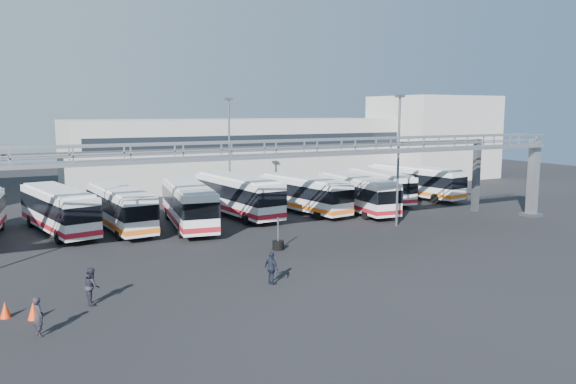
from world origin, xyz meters
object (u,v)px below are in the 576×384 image
bus_4 (188,203)px  pedestrian_a (38,317)px  cone_left (33,311)px  bus_6 (304,193)px  light_pole_mid (398,153)px  bus_5 (237,194)px  light_pole_back (229,146)px  tire_stack (278,244)px  bus_9 (415,181)px  cone_right (5,310)px  bus_8 (380,185)px  bus_2 (58,209)px  bus_3 (120,207)px  pedestrian_b (92,286)px  pedestrian_d (272,268)px  bus_7 (357,192)px

bus_4 → pedestrian_a: size_ratio=7.09×
cone_left → bus_6: bearing=36.6°
light_pole_mid → bus_5: bearing=134.4°
bus_6 → cone_left: 28.79m
light_pole_back → tire_stack: 18.67m
bus_6 → bus_9: 14.50m
bus_5 → cone_right: 25.34m
bus_8 → bus_2: bearing=-170.7°
bus_8 → cone_right: 38.48m
bus_3 → bus_9: 30.36m
bus_5 → cone_right: bus_5 is taller
bus_5 → cone_left: size_ratio=14.95×
bus_4 → bus_9: 25.61m
pedestrian_b → light_pole_back: bearing=-38.3°
bus_2 → pedestrian_d: bearing=-76.3°
bus_5 → bus_6: (5.89, -1.10, -0.16)m
bus_6 → bus_7: (4.32, -2.02, 0.02)m
cone_right → bus_7: bearing=26.8°
bus_2 → cone_right: 17.88m
pedestrian_a → bus_5: bearing=-59.1°
light_pole_mid → cone_right: (-27.72, -7.85, -5.37)m
bus_9 → pedestrian_a: (-37.36, -21.30, -1.02)m
bus_3 → pedestrian_b: bus_3 is taller
pedestrian_a → cone_left: size_ratio=2.09×
pedestrian_b → cone_left: bearing=105.3°
bus_5 → bus_3: bearing=-179.5°
bus_7 → bus_8: bearing=40.0°
cone_right → pedestrian_a: bearing=-68.3°
bus_3 → bus_8: 25.72m
bus_3 → bus_5: (10.05, 1.06, 0.13)m
bus_2 → bus_9: size_ratio=1.01×
bus_4 → bus_3: bearing=172.7°
light_pole_back → bus_4: size_ratio=0.88×
light_pole_mid → cone_left: size_ratio=13.09×
bus_6 → tire_stack: (-8.12, -11.05, -1.41)m
bus_4 → pedestrian_d: 16.21m
cone_right → bus_9: bearing=25.6°
pedestrian_d → light_pole_back: bearing=-31.9°
pedestrian_a → light_pole_back: bearing=-54.9°
bus_7 → cone_right: (-28.47, -14.38, -1.42)m
bus_3 → bus_6: size_ratio=1.00×
bus_6 → pedestrian_a: bearing=-148.5°
pedestrian_b → tire_stack: tire_stack is taller
bus_3 → bus_6: 15.93m
bus_4 → pedestrian_b: size_ratio=6.68×
bus_6 → bus_7: bearing=-33.6°
pedestrian_a → pedestrian_d: pedestrian_d is taller
bus_7 → light_pole_mid: bearing=-91.6°
bus_2 → pedestrian_b: 17.31m
light_pole_back → pedestrian_b: light_pole_back is taller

